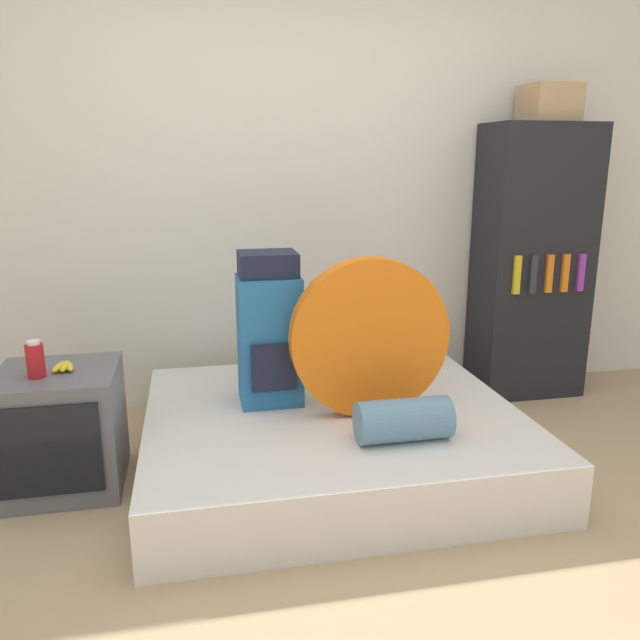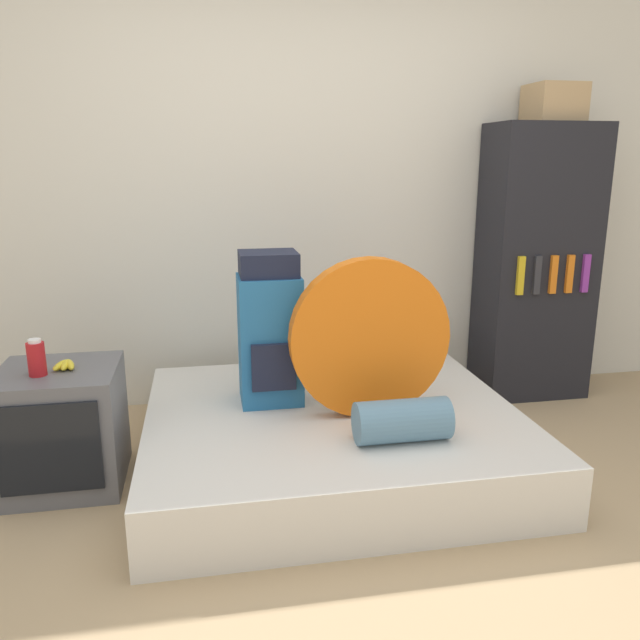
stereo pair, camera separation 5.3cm
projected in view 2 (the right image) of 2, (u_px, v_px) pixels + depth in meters
name	position (u px, v px, depth m)	size (l,w,h in m)	color
ground_plane	(366.00, 566.00, 2.30)	(16.00, 16.00, 0.00)	tan
wall_back	(293.00, 187.00, 3.69)	(8.00, 0.05, 2.60)	silver
bed	(332.00, 436.00, 3.06)	(1.77, 1.56, 0.28)	silver
backpack	(270.00, 330.00, 3.05)	(0.30, 0.30, 0.75)	#23669E
tent_bag	(370.00, 338.00, 2.88)	(0.75, 0.10, 0.75)	orange
sleeping_roll	(402.00, 421.00, 2.66)	(0.41, 0.19, 0.19)	#5B849E
television	(62.00, 427.00, 2.83)	(0.52, 0.52, 0.55)	#5B5B60
canister	(36.00, 358.00, 2.68)	(0.07, 0.07, 0.16)	#B2191E
banana_bunch	(66.00, 365.00, 2.78)	(0.11, 0.14, 0.03)	yellow
bookshelf	(536.00, 264.00, 3.84)	(0.65, 0.41, 1.67)	black
cardboard_box	(554.00, 103.00, 3.65)	(0.29, 0.28, 0.22)	tan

